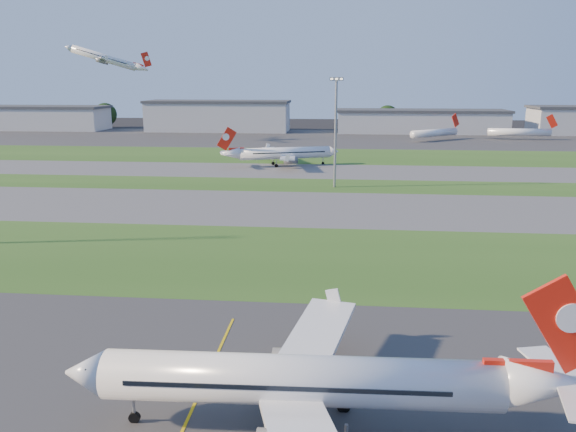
# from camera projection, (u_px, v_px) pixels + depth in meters

# --- Properties ---
(grass_strip_a) EXTENTS (300.00, 34.00, 0.01)m
(grass_strip_a) POSITION_uv_depth(u_px,v_px,m) (228.00, 256.00, 82.37)
(grass_strip_a) COLOR #2A4F1A
(grass_strip_a) RESTS_ON ground
(taxiway_a) EXTENTS (300.00, 32.00, 0.01)m
(taxiway_a) POSITION_uv_depth(u_px,v_px,m) (259.00, 207.00, 114.30)
(taxiway_a) COLOR #515154
(taxiway_a) RESTS_ON ground
(grass_strip_b) EXTENTS (300.00, 18.00, 0.01)m
(grass_strip_b) POSITION_uv_depth(u_px,v_px,m) (274.00, 185.00, 138.49)
(grass_strip_b) COLOR #2A4F1A
(grass_strip_b) RESTS_ON ground
(taxiway_b) EXTENTS (300.00, 26.00, 0.01)m
(taxiway_b) POSITION_uv_depth(u_px,v_px,m) (283.00, 171.00, 159.77)
(taxiway_b) COLOR #515154
(taxiway_b) RESTS_ON ground
(grass_strip_c) EXTENTS (300.00, 40.00, 0.01)m
(grass_strip_c) POSITION_uv_depth(u_px,v_px,m) (292.00, 156.00, 191.70)
(grass_strip_c) COLOR #2A4F1A
(grass_strip_c) RESTS_ON ground
(apron_far) EXTENTS (400.00, 80.00, 0.01)m
(apron_far) POSITION_uv_depth(u_px,v_px,m) (304.00, 138.00, 249.75)
(apron_far) COLOR #333335
(apron_far) RESTS_ON ground
(airliner_parked) EXTENTS (35.73, 30.31, 11.15)m
(airliner_parked) POSITION_uv_depth(u_px,v_px,m) (304.00, 382.00, 40.69)
(airliner_parked) COLOR white
(airliner_parked) RESTS_ON ground
(airliner_taxiing) EXTENTS (32.95, 27.80, 10.65)m
(airliner_taxiing) POSITION_uv_depth(u_px,v_px,m) (284.00, 153.00, 167.94)
(airliner_taxiing) COLOR white
(airliner_taxiing) RESTS_ON ground
(airliner_departing) EXTENTS (30.67, 25.79, 9.82)m
(airliner_departing) POSITION_uv_depth(u_px,v_px,m) (105.00, 58.00, 227.45)
(airliner_departing) COLOR white
(mini_jet_near) EXTENTS (23.24, 19.44, 9.48)m
(mini_jet_near) POSITION_uv_depth(u_px,v_px,m) (435.00, 133.00, 238.30)
(mini_jet_near) COLOR white
(mini_jet_near) RESTS_ON ground
(mini_jet_far) EXTENTS (28.64, 4.29, 9.48)m
(mini_jet_far) POSITION_uv_depth(u_px,v_px,m) (520.00, 132.00, 241.88)
(mini_jet_far) COLOR white
(mini_jet_far) RESTS_ON ground
(light_mast_centre) EXTENTS (3.20, 0.70, 25.80)m
(light_mast_centre) POSITION_uv_depth(u_px,v_px,m) (336.00, 125.00, 131.71)
(light_mast_centre) COLOR gray
(light_mast_centre) RESTS_ON ground
(hangar_far_west) EXTENTS (91.80, 23.00, 12.20)m
(hangar_far_west) POSITION_uv_depth(u_px,v_px,m) (19.00, 118.00, 290.76)
(hangar_far_west) COLOR #9C9FA4
(hangar_far_west) RESTS_ON ground
(hangar_west) EXTENTS (71.40, 23.00, 15.20)m
(hangar_west) POSITION_uv_depth(u_px,v_px,m) (218.00, 116.00, 281.00)
(hangar_west) COLOR #9C9FA4
(hangar_west) RESTS_ON ground
(hangar_east) EXTENTS (81.60, 23.00, 11.20)m
(hangar_east) POSITION_uv_depth(u_px,v_px,m) (421.00, 121.00, 272.52)
(hangar_east) COLOR #9C9FA4
(hangar_east) RESTS_ON ground
(tree_west) EXTENTS (12.10, 12.10, 13.20)m
(tree_west) POSITION_uv_depth(u_px,v_px,m) (105.00, 114.00, 301.45)
(tree_west) COLOR black
(tree_west) RESTS_ON ground
(tree_mid_west) EXTENTS (9.90, 9.90, 10.80)m
(tree_mid_west) POSITION_uv_depth(u_px,v_px,m) (270.00, 118.00, 289.83)
(tree_mid_west) COLOR black
(tree_mid_west) RESTS_ON ground
(tree_mid_east) EXTENTS (11.55, 11.55, 12.60)m
(tree_mid_east) POSITION_uv_depth(u_px,v_px,m) (387.00, 117.00, 287.13)
(tree_mid_east) COLOR black
(tree_mid_east) RESTS_ON ground
(tree_east) EXTENTS (10.45, 10.45, 11.40)m
(tree_east) POSITION_uv_depth(u_px,v_px,m) (540.00, 119.00, 278.63)
(tree_east) COLOR black
(tree_east) RESTS_ON ground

